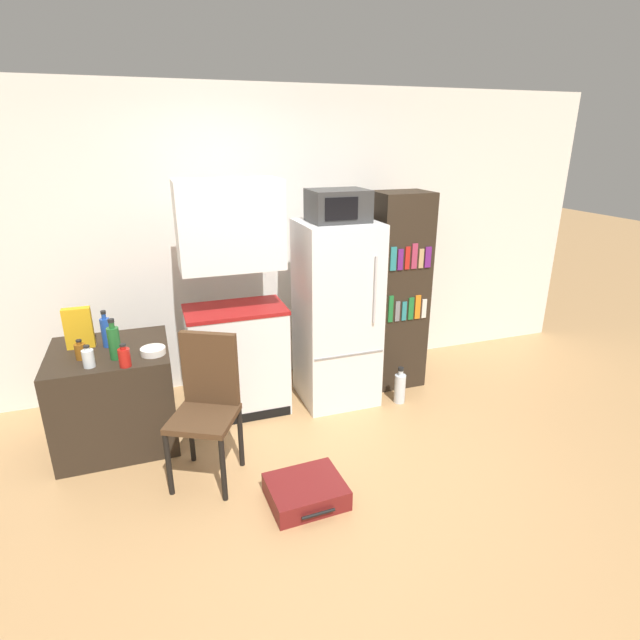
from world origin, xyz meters
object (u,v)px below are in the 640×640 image
(kitchen_hutch, at_px, (235,311))
(bottle_clear_short, at_px, (88,358))
(side_table, at_px, (115,396))
(refrigerator, at_px, (337,314))
(bottle_ketchup_red, at_px, (124,357))
(microwave, at_px, (338,206))
(bottle_amber_beer, at_px, (80,351))
(water_bottle_front, at_px, (400,388))
(bottle_green_tall, at_px, (114,342))
(bookshelf, at_px, (398,292))
(chair, at_px, (207,396))
(bowl, at_px, (153,351))
(bottle_blue_soda, at_px, (106,332))
(suitcase_large_flat, at_px, (306,492))
(cereal_box, at_px, (79,328))

(kitchen_hutch, distance_m, bottle_clear_short, 1.14)
(side_table, height_order, refrigerator, refrigerator)
(bottle_ketchup_red, bearing_deg, microwave, 14.19)
(bottle_clear_short, bearing_deg, side_table, 69.56)
(bottle_amber_beer, distance_m, water_bottle_front, 2.55)
(water_bottle_front, bearing_deg, bottle_green_tall, 179.71)
(microwave, relative_size, bookshelf, 0.26)
(side_table, height_order, bottle_amber_beer, bottle_amber_beer)
(refrigerator, height_order, chair, refrigerator)
(bottle_amber_beer, distance_m, bowl, 0.48)
(bottle_ketchup_red, distance_m, bottle_amber_beer, 0.37)
(refrigerator, bearing_deg, bowl, -169.54)
(kitchen_hutch, xyz_separation_m, microwave, (0.85, -0.06, 0.80))
(bottle_blue_soda, bearing_deg, bowl, -39.46)
(side_table, height_order, suitcase_large_flat, side_table)
(side_table, height_order, bottle_green_tall, bottle_green_tall)
(cereal_box, bearing_deg, bottle_ketchup_red, -55.39)
(side_table, bearing_deg, bottle_ketchup_red, -68.99)
(microwave, distance_m, bookshelf, 1.03)
(suitcase_large_flat, bearing_deg, bottle_amber_beer, 139.09)
(microwave, relative_size, bottle_ketchup_red, 2.81)
(bottle_clear_short, xyz_separation_m, bottle_green_tall, (0.17, 0.08, 0.06))
(refrigerator, relative_size, chair, 1.56)
(bottle_blue_soda, relative_size, suitcase_large_flat, 0.56)
(bottle_green_tall, xyz_separation_m, bottle_amber_beer, (-0.23, 0.07, -0.06))
(side_table, xyz_separation_m, bottle_clear_short, (-0.10, -0.26, 0.44))
(bowl, bearing_deg, water_bottle_front, -0.16)
(water_bottle_front, bearing_deg, refrigerator, 150.23)
(bottle_ketchup_red, bearing_deg, bookshelf, 13.01)
(kitchen_hutch, xyz_separation_m, bottle_ketchup_red, (-0.83, -0.49, -0.07))
(bottle_ketchup_red, bearing_deg, bowl, 39.43)
(bottle_blue_soda, bearing_deg, bottle_green_tall, -75.40)
(side_table, distance_m, water_bottle_front, 2.32)
(bookshelf, height_order, bottle_green_tall, bookshelf)
(bottle_clear_short, bearing_deg, refrigerator, 10.56)
(bookshelf, bearing_deg, kitchen_hutch, -178.25)
(bottle_amber_beer, bearing_deg, refrigerator, 5.83)
(bookshelf, distance_m, bottle_ketchup_red, 2.36)
(bottle_green_tall, height_order, bottle_amber_beer, bottle_green_tall)
(bottle_green_tall, bearing_deg, cereal_box, 130.05)
(side_table, bearing_deg, bottle_amber_beer, -145.58)
(bowl, xyz_separation_m, chair, (0.31, -0.44, -0.19))
(bottle_blue_soda, bearing_deg, bottle_clear_short, -106.76)
(bottle_green_tall, bearing_deg, bottle_clear_short, -152.87)
(suitcase_large_flat, bearing_deg, side_table, 132.40)
(chair, bearing_deg, kitchen_hutch, 94.42)
(microwave, relative_size, chair, 0.45)
(bowl, bearing_deg, bottle_clear_short, -169.07)
(refrigerator, relative_size, bottle_green_tall, 5.37)
(kitchen_hutch, xyz_separation_m, bottle_clear_short, (-1.06, -0.42, -0.07))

